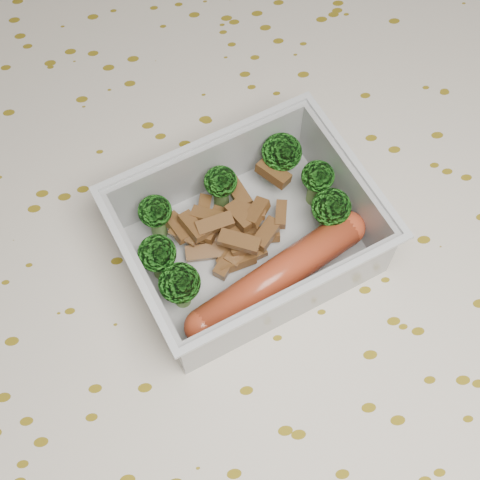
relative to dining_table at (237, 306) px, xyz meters
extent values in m
plane|color=olive|center=(0.00, 0.00, -0.67)|extent=(4.00, 4.00, 0.00)
cube|color=brown|center=(0.00, 0.00, 0.06)|extent=(1.40, 0.90, 0.04)
cube|color=silver|center=(0.00, 0.00, 0.09)|extent=(1.46, 0.96, 0.01)
cube|color=silver|center=(0.01, 0.01, 0.09)|extent=(0.19, 0.17, 0.00)
cube|color=silver|center=(-0.01, 0.06, 0.12)|extent=(0.15, 0.06, 0.05)
cube|color=silver|center=(0.03, -0.05, 0.12)|extent=(0.15, 0.06, 0.05)
cube|color=silver|center=(0.08, 0.03, 0.12)|extent=(0.04, 0.11, 0.05)
cube|color=silver|center=(-0.06, -0.02, 0.12)|extent=(0.04, 0.11, 0.05)
cube|color=silver|center=(-0.01, 0.07, 0.15)|extent=(0.16, 0.06, 0.00)
cube|color=silver|center=(0.03, -0.05, 0.15)|extent=(0.16, 0.06, 0.00)
cube|color=silver|center=(0.09, 0.04, 0.15)|extent=(0.04, 0.12, 0.00)
cube|color=silver|center=(-0.07, -0.02, 0.15)|extent=(0.04, 0.12, 0.00)
cylinder|color=#608C3F|center=(-0.05, 0.03, 0.11)|extent=(0.01, 0.01, 0.02)
ellipsoid|color=#28821C|center=(-0.05, 0.03, 0.13)|extent=(0.02, 0.02, 0.02)
cylinder|color=#608C3F|center=(0.00, 0.05, 0.11)|extent=(0.01, 0.01, 0.02)
ellipsoid|color=#28821C|center=(0.00, 0.05, 0.13)|extent=(0.02, 0.02, 0.02)
cylinder|color=#608C3F|center=(0.04, 0.07, 0.10)|extent=(0.01, 0.01, 0.02)
ellipsoid|color=#28821C|center=(0.04, 0.07, 0.12)|extent=(0.03, 0.03, 0.03)
cylinder|color=#608C3F|center=(-0.05, 0.00, 0.10)|extent=(0.01, 0.01, 0.02)
ellipsoid|color=#28821C|center=(-0.05, 0.00, 0.13)|extent=(0.03, 0.03, 0.02)
cylinder|color=#608C3F|center=(0.06, 0.04, 0.11)|extent=(0.01, 0.01, 0.02)
ellipsoid|color=#28821C|center=(0.06, 0.04, 0.13)|extent=(0.02, 0.02, 0.02)
cylinder|color=#608C3F|center=(-0.04, -0.02, 0.10)|extent=(0.01, 0.01, 0.02)
ellipsoid|color=#28821C|center=(-0.04, -0.02, 0.12)|extent=(0.03, 0.03, 0.02)
cylinder|color=#608C3F|center=(0.07, 0.02, 0.10)|extent=(0.01, 0.01, 0.02)
ellipsoid|color=#28821C|center=(0.07, 0.02, 0.12)|extent=(0.03, 0.03, 0.02)
cube|color=brown|center=(-0.02, 0.03, 0.11)|extent=(0.03, 0.02, 0.01)
cube|color=brown|center=(0.01, 0.01, 0.10)|extent=(0.02, 0.02, 0.01)
cube|color=brown|center=(0.01, 0.03, 0.12)|extent=(0.03, 0.02, 0.01)
cube|color=brown|center=(0.01, 0.04, 0.11)|extent=(0.02, 0.03, 0.01)
cube|color=brown|center=(0.00, 0.01, 0.11)|extent=(0.01, 0.03, 0.01)
cube|color=brown|center=(0.04, 0.05, 0.12)|extent=(0.03, 0.03, 0.01)
cube|color=brown|center=(0.00, 0.00, 0.10)|extent=(0.03, 0.03, 0.01)
cube|color=brown|center=(0.00, 0.00, 0.12)|extent=(0.03, 0.02, 0.01)
cube|color=brown|center=(-0.02, 0.03, 0.11)|extent=(0.02, 0.03, 0.01)
cube|color=brown|center=(-0.02, 0.02, 0.10)|extent=(0.01, 0.02, 0.01)
cube|color=brown|center=(-0.03, 0.02, 0.11)|extent=(0.03, 0.03, 0.01)
cube|color=brown|center=(-0.03, 0.02, 0.11)|extent=(0.02, 0.02, 0.01)
cube|color=brown|center=(-0.01, 0.02, 0.12)|extent=(0.03, 0.02, 0.01)
cube|color=brown|center=(0.02, 0.02, 0.12)|extent=(0.02, 0.02, 0.01)
cube|color=brown|center=(-0.03, 0.02, 0.12)|extent=(0.02, 0.03, 0.01)
cube|color=brown|center=(-0.02, 0.03, 0.10)|extent=(0.03, 0.02, 0.01)
cube|color=brown|center=(-0.04, 0.02, 0.11)|extent=(0.02, 0.03, 0.01)
cube|color=brown|center=(-0.01, 0.02, 0.10)|extent=(0.02, 0.02, 0.01)
cube|color=brown|center=(0.02, 0.01, 0.11)|extent=(0.02, 0.03, 0.01)
cube|color=brown|center=(0.01, 0.02, 0.10)|extent=(0.02, 0.01, 0.01)
cube|color=brown|center=(-0.02, 0.01, 0.10)|extent=(0.03, 0.01, 0.01)
cube|color=brown|center=(0.02, 0.01, 0.10)|extent=(0.03, 0.01, 0.01)
cube|color=brown|center=(0.00, 0.00, 0.10)|extent=(0.03, 0.02, 0.01)
cube|color=brown|center=(-0.01, 0.02, 0.10)|extent=(0.01, 0.02, 0.01)
cube|color=brown|center=(0.01, 0.02, 0.12)|extent=(0.02, 0.02, 0.01)
cube|color=brown|center=(-0.01, 0.02, 0.11)|extent=(0.02, 0.03, 0.01)
cube|color=brown|center=(-0.01, 0.00, 0.10)|extent=(0.02, 0.02, 0.01)
cube|color=brown|center=(0.04, 0.02, 0.11)|extent=(0.01, 0.02, 0.01)
cube|color=brown|center=(-0.01, 0.00, 0.10)|extent=(0.02, 0.02, 0.01)
cylinder|color=#B03E20|center=(0.02, -0.02, 0.11)|extent=(0.12, 0.08, 0.02)
sphere|color=#B03E20|center=(0.08, 0.00, 0.11)|extent=(0.02, 0.02, 0.02)
sphere|color=#B03E20|center=(-0.03, -0.05, 0.11)|extent=(0.02, 0.02, 0.02)
camera|label=1|loc=(-0.03, -0.20, 0.53)|focal=50.00mm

